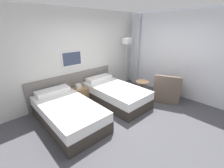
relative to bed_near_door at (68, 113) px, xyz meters
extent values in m
plane|color=#47474C|center=(1.19, -0.95, -0.27)|extent=(16.00, 16.00, 0.00)
cube|color=silver|center=(1.19, 1.07, 1.08)|extent=(10.00, 0.06, 2.70)
cube|color=slate|center=(0.79, 1.02, 0.17)|extent=(2.82, 0.04, 0.86)
cube|color=white|center=(0.79, 1.03, 1.05)|extent=(0.64, 0.03, 0.44)
cube|color=#333D56|center=(0.79, 1.01, 1.05)|extent=(0.58, 0.01, 0.38)
cube|color=white|center=(3.53, -1.21, 1.08)|extent=(0.06, 4.50, 2.70)
cube|color=silver|center=(3.48, -1.21, 1.05)|extent=(0.03, 4.14, 2.64)
cube|color=#B7BAC1|center=(3.40, 0.69, 1.05)|extent=(0.10, 0.24, 2.64)
cube|color=#332D28|center=(0.00, -0.03, -0.13)|extent=(1.08, 2.04, 0.28)
cube|color=white|center=(0.00, -0.03, 0.13)|extent=(1.07, 2.02, 0.23)
cube|color=white|center=(0.00, 0.76, 0.31)|extent=(0.87, 0.34, 0.13)
cube|color=#332D28|center=(1.58, -0.03, -0.13)|extent=(1.08, 2.04, 0.28)
cube|color=white|center=(1.58, -0.03, 0.13)|extent=(1.07, 2.02, 0.23)
cube|color=white|center=(1.58, 0.76, 0.31)|extent=(0.87, 0.34, 0.13)
cube|color=#9E7A51|center=(0.79, 0.78, -0.05)|extent=(0.49, 0.37, 0.43)
cube|color=white|center=(0.79, 0.78, 0.24)|extent=(0.14, 0.14, 0.14)
cylinder|color=#9E9993|center=(2.88, 0.74, -0.26)|extent=(0.24, 0.24, 0.02)
cylinder|color=#9E9993|center=(2.88, 0.74, 0.55)|extent=(0.02, 0.02, 1.59)
cube|color=white|center=(2.88, 0.74, 1.45)|extent=(0.23, 0.23, 0.20)
cylinder|color=brown|center=(2.46, -0.36, -0.26)|extent=(0.28, 0.28, 0.01)
cylinder|color=brown|center=(2.46, -0.36, 0.01)|extent=(0.05, 0.05, 0.51)
cylinder|color=brown|center=(2.46, -0.36, 0.27)|extent=(0.43, 0.43, 0.02)
cube|color=brown|center=(2.93, -0.99, -0.04)|extent=(0.99, 1.00, 0.45)
cube|color=brown|center=(2.63, -1.13, 0.40)|extent=(0.40, 0.74, 0.42)
cube|color=brown|center=(3.07, -1.30, 0.28)|extent=(0.62, 0.34, 0.18)
cube|color=brown|center=(2.79, -0.69, 0.28)|extent=(0.62, 0.34, 0.18)
camera|label=1|loc=(-1.33, -3.01, 1.95)|focal=24.00mm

